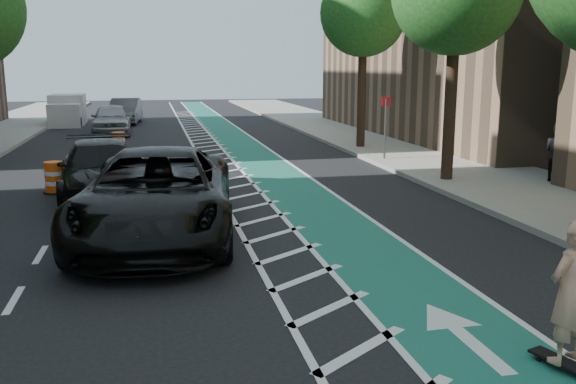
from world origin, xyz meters
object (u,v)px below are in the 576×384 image
object	(u,v)px
barrel_a	(54,178)
skateboarder	(570,292)
suv_near	(157,195)
suv_far	(101,170)

from	to	relation	value
barrel_a	skateboarder	bearing A→B (deg)	-58.85
skateboarder	barrel_a	world-z (taller)	skateboarder
skateboarder	barrel_a	distance (m)	14.51
suv_near	barrel_a	xyz separation A→B (m)	(-2.84, 5.45, -0.50)
skateboarder	suv_far	size ratio (longest dim) A/B	0.32
skateboarder	suv_near	size ratio (longest dim) A/B	0.26
suv_near	barrel_a	world-z (taller)	suv_near
barrel_a	suv_near	bearing A→B (deg)	-62.43
skateboarder	suv_near	world-z (taller)	suv_near
skateboarder	barrel_a	size ratio (longest dim) A/B	1.91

